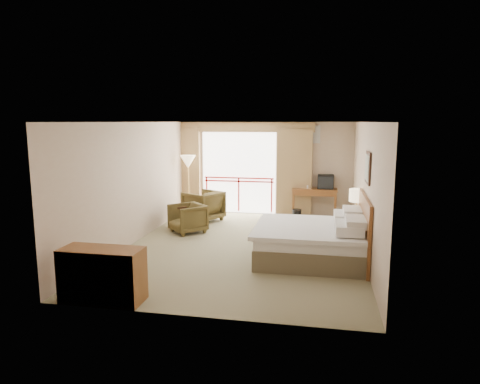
% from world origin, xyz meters
% --- Properties ---
extents(floor, '(7.00, 7.00, 0.00)m').
position_xyz_m(floor, '(0.00, 0.00, 0.00)').
color(floor, '#807A58').
rests_on(floor, ground).
extents(ceiling, '(7.00, 7.00, 0.00)m').
position_xyz_m(ceiling, '(0.00, 0.00, 2.70)').
color(ceiling, white).
rests_on(ceiling, wall_back).
extents(wall_back, '(5.00, 0.00, 5.00)m').
position_xyz_m(wall_back, '(0.00, 3.50, 1.35)').
color(wall_back, '#C8AB90').
rests_on(wall_back, ground).
extents(wall_front, '(5.00, 0.00, 5.00)m').
position_xyz_m(wall_front, '(0.00, -3.50, 1.35)').
color(wall_front, '#C8AB90').
rests_on(wall_front, ground).
extents(wall_left, '(0.00, 7.00, 7.00)m').
position_xyz_m(wall_left, '(-2.50, 0.00, 1.35)').
color(wall_left, '#C8AB90').
rests_on(wall_left, ground).
extents(wall_right, '(0.00, 7.00, 7.00)m').
position_xyz_m(wall_right, '(2.50, 0.00, 1.35)').
color(wall_right, '#C8AB90').
rests_on(wall_right, ground).
extents(balcony_door, '(2.40, 0.00, 2.40)m').
position_xyz_m(balcony_door, '(-0.80, 3.48, 1.20)').
color(balcony_door, white).
rests_on(balcony_door, wall_back).
extents(balcony_railing, '(2.09, 0.03, 1.02)m').
position_xyz_m(balcony_railing, '(-0.80, 3.46, 0.81)').
color(balcony_railing, red).
rests_on(balcony_railing, wall_back).
extents(curtain_left, '(1.00, 0.26, 2.50)m').
position_xyz_m(curtain_left, '(-2.45, 3.35, 1.25)').
color(curtain_left, olive).
rests_on(curtain_left, wall_back).
extents(curtain_right, '(1.00, 0.26, 2.50)m').
position_xyz_m(curtain_right, '(0.85, 3.35, 1.25)').
color(curtain_right, olive).
rests_on(curtain_right, wall_back).
extents(valance, '(4.40, 0.22, 0.28)m').
position_xyz_m(valance, '(-0.80, 3.38, 2.55)').
color(valance, olive).
rests_on(valance, wall_back).
extents(hvac_vent, '(0.50, 0.04, 0.50)m').
position_xyz_m(hvac_vent, '(1.30, 3.47, 2.35)').
color(hvac_vent, silver).
rests_on(hvac_vent, wall_back).
extents(bed, '(2.13, 2.06, 0.97)m').
position_xyz_m(bed, '(1.50, -0.60, 0.38)').
color(bed, brown).
rests_on(bed, floor).
extents(headboard, '(0.06, 2.10, 1.30)m').
position_xyz_m(headboard, '(2.46, -0.60, 0.65)').
color(headboard, brown).
rests_on(headboard, wall_right).
extents(framed_art, '(0.04, 0.72, 0.60)m').
position_xyz_m(framed_art, '(2.47, -0.60, 1.85)').
color(framed_art, black).
rests_on(framed_art, wall_right).
extents(nightstand, '(0.45, 0.54, 0.63)m').
position_xyz_m(nightstand, '(2.40, 0.57, 0.32)').
color(nightstand, brown).
rests_on(nightstand, floor).
extents(table_lamp, '(0.34, 0.34, 0.60)m').
position_xyz_m(table_lamp, '(2.40, 0.62, 1.10)').
color(table_lamp, tan).
rests_on(table_lamp, nightstand).
extents(phone, '(0.19, 0.17, 0.08)m').
position_xyz_m(phone, '(2.35, 0.42, 0.67)').
color(phone, black).
rests_on(phone, nightstand).
extents(desk, '(1.27, 0.61, 0.83)m').
position_xyz_m(desk, '(1.44, 3.35, 0.64)').
color(desk, brown).
rests_on(desk, floor).
extents(tv, '(0.45, 0.35, 0.41)m').
position_xyz_m(tv, '(1.74, 3.29, 1.03)').
color(tv, black).
rests_on(tv, desk).
extents(coffee_maker, '(0.15, 0.15, 0.27)m').
position_xyz_m(coffee_maker, '(1.09, 3.29, 0.96)').
color(coffee_maker, black).
rests_on(coffee_maker, desk).
extents(cup, '(0.08, 0.08, 0.10)m').
position_xyz_m(cup, '(1.24, 3.24, 0.87)').
color(cup, white).
rests_on(cup, desk).
extents(wastebasket, '(0.28, 0.28, 0.31)m').
position_xyz_m(wastebasket, '(0.98, 2.75, 0.15)').
color(wastebasket, black).
rests_on(wastebasket, floor).
extents(armchair_far, '(1.23, 1.22, 0.83)m').
position_xyz_m(armchair_far, '(-1.56, 2.23, 0.00)').
color(armchair_far, '#423619').
rests_on(armchair_far, floor).
extents(armchair_near, '(1.08, 1.08, 0.71)m').
position_xyz_m(armchair_near, '(-1.59, 0.93, 0.00)').
color(armchair_near, '#423619').
rests_on(armchair_near, floor).
extents(side_table, '(0.53, 0.53, 0.58)m').
position_xyz_m(side_table, '(-1.97, 1.33, 0.40)').
color(side_table, black).
rests_on(side_table, floor).
extents(book, '(0.24, 0.28, 0.02)m').
position_xyz_m(book, '(-1.97, 1.33, 0.59)').
color(book, white).
rests_on(book, side_table).
extents(floor_lamp, '(0.45, 0.45, 1.76)m').
position_xyz_m(floor_lamp, '(-2.14, 2.75, 1.51)').
color(floor_lamp, tan).
rests_on(floor_lamp, floor).
extents(dresser, '(1.24, 0.53, 0.83)m').
position_xyz_m(dresser, '(-1.60, -3.25, 0.41)').
color(dresser, brown).
rests_on(dresser, floor).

